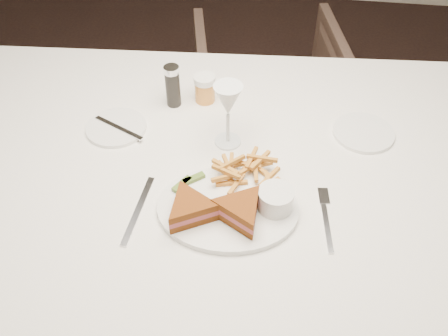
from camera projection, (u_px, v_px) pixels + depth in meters
name	position (u px, v px, depth m)	size (l,w,h in m)	color
ground	(247.00, 321.00, 1.75)	(5.00, 5.00, 0.00)	black
table	(226.00, 257.00, 1.49)	(1.54, 1.03, 0.75)	white
chair_far	(268.00, 88.00, 2.19)	(0.61, 0.57, 0.63)	#4A362D
table_setting	(228.00, 170.00, 1.17)	(0.81, 0.61, 0.18)	white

